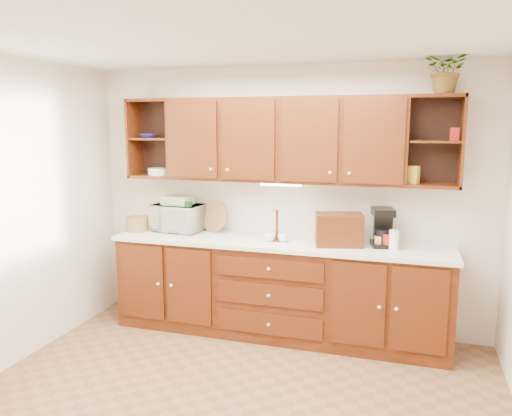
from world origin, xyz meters
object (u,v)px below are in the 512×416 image
Objects in this scene: bread_box at (339,230)px; potted_plant at (448,70)px; microwave at (178,218)px; coffee_maker at (383,228)px.

potted_plant is (0.86, 0.11, 1.40)m from bread_box.
microwave is 2.06m from coffee_maker.
potted_plant is at bearing 4.84° from microwave.
bread_box is 1.20× the size of coffee_maker.
bread_box is 0.40m from coffee_maker.
potted_plant reaches higher than microwave.
coffee_maker reaches higher than bread_box.
coffee_maker is 0.89× the size of potted_plant.
microwave is 1.27× the size of potted_plant.
potted_plant reaches higher than bread_box.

